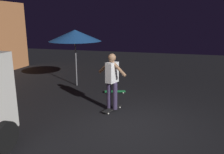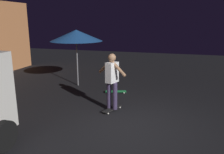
{
  "view_description": "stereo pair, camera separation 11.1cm",
  "coord_description": "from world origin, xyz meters",
  "px_view_note": "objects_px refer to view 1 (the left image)",
  "views": [
    {
      "loc": [
        -5.28,
        -0.88,
        2.67
      ],
      "look_at": [
        0.98,
        0.83,
        1.05
      ],
      "focal_mm": 36.65,
      "sensor_mm": 36.0,
      "label": 1
    },
    {
      "loc": [
        -5.25,
        -0.99,
        2.67
      ],
      "look_at": [
        0.98,
        0.83,
        1.05
      ],
      "focal_mm": 36.65,
      "sensor_mm": 36.0,
      "label": 2
    }
  ],
  "objects_px": {
    "skateboard_ridden": "(112,109)",
    "skateboard_spare": "(115,91)",
    "patio_umbrella": "(75,36)",
    "skater": "(112,77)"
  },
  "relations": [
    {
      "from": "patio_umbrella",
      "to": "skateboard_ridden",
      "type": "distance_m",
      "value": 3.72
    },
    {
      "from": "patio_umbrella",
      "to": "skateboard_spare",
      "type": "xyz_separation_m",
      "value": [
        -0.55,
        -1.81,
        -2.02
      ]
    },
    {
      "from": "patio_umbrella",
      "to": "skater",
      "type": "distance_m",
      "value": 3.29
    },
    {
      "from": "skateboard_ridden",
      "to": "skateboard_spare",
      "type": "bearing_deg",
      "value": 11.49
    },
    {
      "from": "patio_umbrella",
      "to": "skateboard_spare",
      "type": "relative_size",
      "value": 2.86
    },
    {
      "from": "skateboard_spare",
      "to": "skater",
      "type": "distance_m",
      "value": 2.0
    },
    {
      "from": "skateboard_spare",
      "to": "skateboard_ridden",
      "type": "bearing_deg",
      "value": -168.51
    },
    {
      "from": "skateboard_ridden",
      "to": "skater",
      "type": "distance_m",
      "value": 0.98
    },
    {
      "from": "skateboard_spare",
      "to": "skater",
      "type": "height_order",
      "value": "skater"
    },
    {
      "from": "skateboard_ridden",
      "to": "skater",
      "type": "relative_size",
      "value": 0.48
    }
  ]
}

